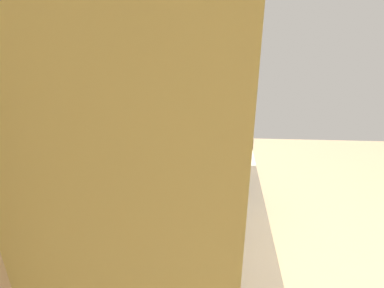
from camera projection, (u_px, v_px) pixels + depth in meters
The scene contains 5 objects.
wall_back at pixel (139, 147), 1.80m from camera, with size 3.82×0.12×2.62m, color beige.
upper_cabinets at pixel (173, 49), 1.14m from camera, with size 1.57×0.35×0.61m.
oven_range at pixel (211, 165), 3.32m from camera, with size 0.71×0.68×1.10m.
microwave at pixel (207, 167), 2.12m from camera, with size 0.47×0.37×0.27m.
bowl at pixel (215, 244), 1.65m from camera, with size 0.16×0.16×0.06m.
Camera 1 is at (-1.60, 1.13, 2.11)m, focal length 32.47 mm.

